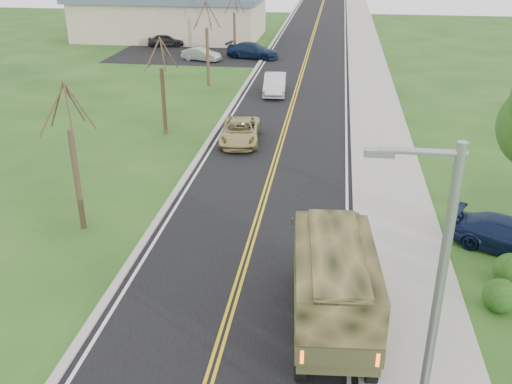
% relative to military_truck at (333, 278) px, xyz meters
% --- Properties ---
extents(road, '(8.00, 120.00, 0.01)m').
position_rel_military_truck_xyz_m(road, '(-3.18, 35.18, -1.80)').
color(road, black).
rests_on(road, ground).
extents(curb_right, '(0.30, 120.00, 0.12)m').
position_rel_military_truck_xyz_m(curb_right, '(0.97, 35.18, -1.75)').
color(curb_right, '#9E998E').
rests_on(curb_right, ground).
extents(sidewalk_right, '(3.20, 120.00, 0.10)m').
position_rel_military_truck_xyz_m(sidewalk_right, '(2.72, 35.18, -1.76)').
color(sidewalk_right, '#9E998E').
rests_on(sidewalk_right, ground).
extents(curb_left, '(0.30, 120.00, 0.10)m').
position_rel_military_truck_xyz_m(curb_left, '(-7.33, 35.18, -1.76)').
color(curb_left, '#9E998E').
rests_on(curb_left, ground).
extents(street_light, '(1.65, 0.22, 8.00)m').
position_rel_military_truck_xyz_m(street_light, '(1.72, -5.32, 2.62)').
color(street_light, gray).
rests_on(street_light, ground).
extents(bare_tree_a, '(1.93, 2.26, 6.08)m').
position_rel_military_truck_xyz_m(bare_tree_a, '(-10.18, 5.18, 0.82)').
color(bare_tree_a, '#38281C').
rests_on(bare_tree_a, ground).
extents(bare_tree_b, '(1.83, 2.14, 5.73)m').
position_rel_military_truck_xyz_m(bare_tree_b, '(-10.18, 17.18, 0.67)').
color(bare_tree_b, '#38281C').
rests_on(bare_tree_b, ground).
extents(bare_tree_c, '(2.04, 2.39, 6.42)m').
position_rel_military_truck_xyz_m(bare_tree_c, '(-10.18, 29.18, 0.97)').
color(bare_tree_c, '#38281C').
rests_on(bare_tree_c, ground).
extents(bare_tree_d, '(1.88, 2.20, 5.91)m').
position_rel_military_truck_xyz_m(bare_tree_d, '(-10.18, 41.18, 0.74)').
color(bare_tree_d, '#38281C').
rests_on(bare_tree_d, ground).
extents(commercial_building, '(25.50, 21.50, 5.65)m').
position_rel_military_truck_xyz_m(commercial_building, '(-19.16, 51.15, 0.88)').
color(commercial_building, tan).
rests_on(commercial_building, ground).
extents(military_truck, '(2.70, 6.49, 3.16)m').
position_rel_military_truck_xyz_m(military_truck, '(0.00, 0.00, 0.00)').
color(military_truck, black).
rests_on(military_truck, ground).
extents(suv_champagne, '(2.54, 4.82, 1.29)m').
position_rel_military_truck_xyz_m(suv_champagne, '(-5.52, 16.43, -1.16)').
color(suv_champagne, tan).
rests_on(suv_champagne, ground).
extents(sedan_silver, '(1.87, 4.60, 1.49)m').
position_rel_military_truck_xyz_m(sedan_silver, '(-4.73, 27.44, -1.07)').
color(sedan_silver, silver).
rests_on(sedan_silver, ground).
extents(pickup_navy, '(4.72, 3.54, 1.27)m').
position_rel_military_truck_xyz_m(pickup_navy, '(6.62, 5.60, -1.17)').
color(pickup_navy, '#101C3C').
rests_on(pickup_navy, ground).
extents(lot_car_dark, '(4.07, 2.32, 1.31)m').
position_rel_military_truck_xyz_m(lot_car_dark, '(-18.25, 45.18, -1.16)').
color(lot_car_dark, black).
rests_on(lot_car_dark, ground).
extents(lot_car_silver, '(3.93, 2.32, 1.22)m').
position_rel_military_truck_xyz_m(lot_car_silver, '(-12.90, 38.49, -1.20)').
color(lot_car_silver, '#A7A7AC').
rests_on(lot_car_silver, ground).
extents(lot_car_navy, '(5.36, 3.05, 1.47)m').
position_rel_military_truck_xyz_m(lot_car_navy, '(-8.29, 40.30, -1.08)').
color(lot_car_navy, '#0E1C35').
rests_on(lot_car_navy, ground).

